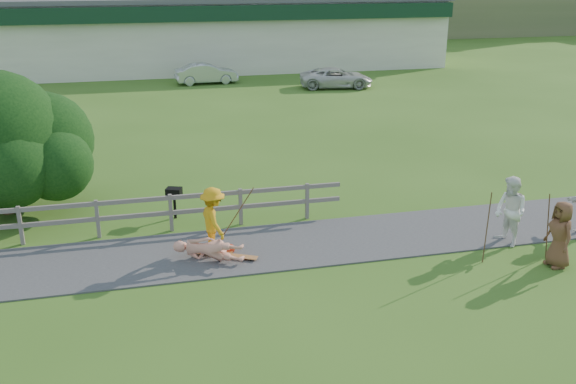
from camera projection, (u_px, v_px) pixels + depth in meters
name	position (u px, v px, depth m)	size (l,w,h in m)	color
ground	(264.00, 274.00, 15.73)	(260.00, 260.00, 0.00)	#37601B
path	(253.00, 249.00, 17.10)	(34.00, 3.00, 0.04)	#37373A
fence	(73.00, 215.00, 17.48)	(15.05, 0.10, 1.10)	#645F58
strip_mall	(221.00, 31.00, 47.78)	(32.50, 10.75, 5.10)	beige
skater_rider	(213.00, 224.00, 16.46)	(1.13, 0.65, 1.76)	orange
skater_fallen	(208.00, 249.00, 16.28)	(1.85, 0.44, 0.67)	tan
spectator_a	(510.00, 212.00, 17.09)	(0.93, 0.72, 1.91)	white
spectator_c	(560.00, 234.00, 15.88)	(0.84, 0.55, 1.72)	brown
car_silver	(206.00, 74.00, 41.05)	(1.37, 3.94, 1.30)	#B7B9BF
car_white	(336.00, 78.00, 39.65)	(2.06, 4.48, 1.24)	silver
tree	(2.00, 162.00, 19.15)	(6.06, 6.06, 3.20)	black
bbq	(175.00, 203.00, 19.07)	(0.44, 0.33, 0.95)	black
longboard_rider	(215.00, 253.00, 16.74)	(0.94, 0.23, 0.10)	#9C6833
longboard_fallen	(240.00, 258.00, 16.47)	(0.90, 0.22, 0.10)	#9C6833
helmet	(230.00, 249.00, 16.81)	(0.27, 0.27, 0.27)	#B32A12
pole_rider	(234.00, 213.00, 16.93)	(0.03, 0.03, 1.97)	#523621
pole_spec_left	(487.00, 228.00, 16.04)	(0.03, 0.03, 1.89)	#523621
pole_spec_right	(548.00, 226.00, 16.30)	(0.03, 0.03, 1.78)	#523621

